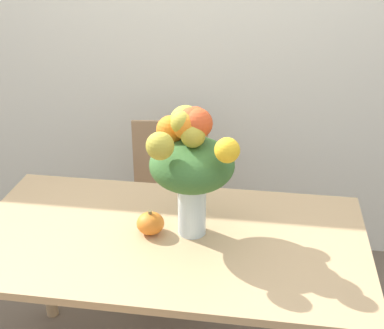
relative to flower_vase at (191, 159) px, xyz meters
name	(u,v)px	position (x,y,z in m)	size (l,w,h in m)	color
wall_back	(209,19)	(-0.08, 1.18, 0.27)	(8.00, 0.06, 2.70)	silver
dining_table	(168,258)	(-0.08, -0.03, -0.41)	(1.49, 0.82, 0.77)	tan
flower_vase	(191,159)	(0.00, 0.00, 0.00)	(0.33, 0.35, 0.50)	silver
pumpkin	(150,223)	(-0.15, -0.03, -0.27)	(0.10, 0.10, 0.10)	orange
dining_chair_near_window	(170,204)	(-0.22, 0.71, -0.60)	(0.48, 0.48, 0.89)	#9E7A56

